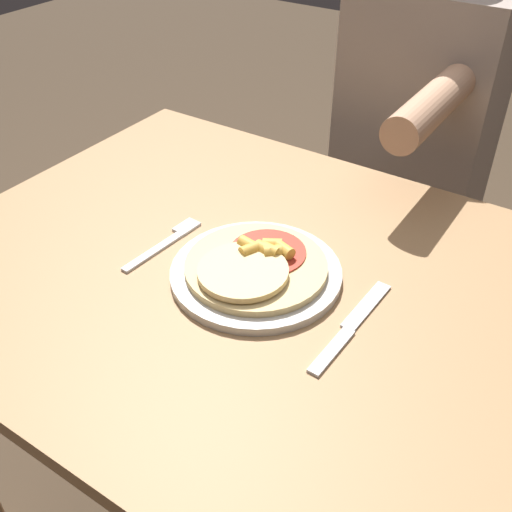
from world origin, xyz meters
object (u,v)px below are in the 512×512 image
(plate, at_px, (256,273))
(pizza, at_px, (255,265))
(person_diner, at_px, (414,139))
(knife, at_px, (350,327))
(fork, at_px, (167,241))
(dining_table, at_px, (241,322))

(plate, relative_size, pizza, 1.21)
(plate, bearing_deg, person_diner, 90.08)
(knife, bearing_deg, fork, 177.13)
(knife, distance_m, person_diner, 0.73)
(dining_table, relative_size, plate, 3.79)
(plate, xyz_separation_m, person_diner, (-0.00, 0.68, -0.05))
(pizza, bearing_deg, person_diner, 90.10)
(fork, bearing_deg, pizza, 1.05)
(dining_table, distance_m, plate, 0.14)
(person_diner, bearing_deg, plate, -89.92)
(person_diner, bearing_deg, knife, -75.99)
(dining_table, distance_m, person_diner, 0.68)
(dining_table, relative_size, fork, 5.77)
(dining_table, height_order, pizza, pizza)
(dining_table, xyz_separation_m, person_diner, (0.04, 0.67, 0.08))
(knife, xyz_separation_m, person_diner, (-0.18, 0.71, -0.05))
(dining_table, bearing_deg, fork, -173.72)
(plate, height_order, person_diner, person_diner)
(pizza, xyz_separation_m, knife, (0.18, -0.02, -0.02))
(dining_table, bearing_deg, plate, -13.47)
(dining_table, distance_m, pizza, 0.15)
(plate, xyz_separation_m, fork, (-0.18, -0.01, -0.00))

